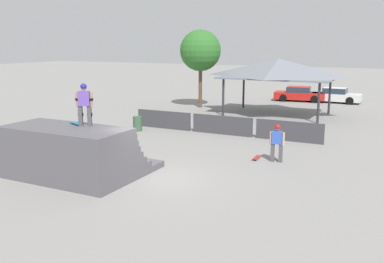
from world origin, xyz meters
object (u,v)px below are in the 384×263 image
(skater_on_deck, at_px, (84,102))
(bystander_walking, at_px, (277,140))
(tree_beside_pavilion, at_px, (200,51))
(trash_bin, at_px, (138,124))
(skateboard_on_ground, at_px, (256,158))
(parked_car_red, at_px, (299,94))
(skateboard_on_deck, at_px, (77,123))
(parked_car_white, at_px, (336,96))

(skater_on_deck, xyz_separation_m, bystander_walking, (5.84, 5.32, -1.93))
(tree_beside_pavilion, relative_size, trash_bin, 7.10)
(tree_beside_pavilion, distance_m, trash_bin, 10.81)
(skateboard_on_ground, height_order, trash_bin, trash_bin)
(bystander_walking, height_order, parked_car_red, bystander_walking)
(skater_on_deck, height_order, parked_car_red, skater_on_deck)
(skateboard_on_deck, xyz_separation_m, tree_beside_pavilion, (-3.49, 18.12, 2.39))
(skater_on_deck, relative_size, parked_car_white, 0.39)
(parked_car_red, bearing_deg, skateboard_on_ground, -89.40)
(bystander_walking, xyz_separation_m, parked_car_white, (-0.64, 20.53, -0.36))
(trash_bin, bearing_deg, skateboard_on_ground, -18.96)
(skateboard_on_deck, height_order, parked_car_white, skateboard_on_deck)
(tree_beside_pavilion, xyz_separation_m, parked_car_red, (6.17, 7.25, -3.82))
(skateboard_on_ground, height_order, parked_car_red, parked_car_red)
(skateboard_on_deck, xyz_separation_m, bystander_walking, (6.33, 5.27, -1.07))
(skateboard_on_ground, relative_size, parked_car_red, 0.19)
(trash_bin, distance_m, parked_car_red, 18.09)
(skateboard_on_deck, xyz_separation_m, trash_bin, (-2.73, 8.10, -1.61))
(parked_car_red, bearing_deg, trash_bin, -114.58)
(bystander_walking, height_order, skateboard_on_ground, bystander_walking)
(skater_on_deck, height_order, trash_bin, skater_on_deck)
(bystander_walking, height_order, parked_car_white, bystander_walking)
(skateboard_on_deck, xyz_separation_m, parked_car_white, (5.69, 25.80, -1.44))
(parked_car_white, bearing_deg, tree_beside_pavilion, -139.15)
(skateboard_on_ground, relative_size, trash_bin, 1.01)
(skateboard_on_deck, bearing_deg, parked_car_white, 100.52)
(skater_on_deck, relative_size, skateboard_on_ground, 1.85)
(bystander_walking, bearing_deg, trash_bin, -22.95)
(tree_beside_pavilion, relative_size, parked_car_red, 1.35)
(skater_on_deck, height_order, tree_beside_pavilion, tree_beside_pavilion)
(bystander_walking, bearing_deg, skateboard_on_ground, -7.88)
(skater_on_deck, relative_size, tree_beside_pavilion, 0.26)
(skateboard_on_deck, height_order, parked_car_red, skateboard_on_deck)
(skateboard_on_deck, relative_size, trash_bin, 0.95)
(skateboard_on_deck, height_order, skateboard_on_ground, skateboard_on_deck)
(parked_car_white, bearing_deg, skateboard_on_deck, -101.51)
(skater_on_deck, xyz_separation_m, skateboard_on_deck, (-0.48, 0.05, -0.86))
(bystander_walking, xyz_separation_m, trash_bin, (-9.05, 2.84, -0.54))
(skater_on_deck, distance_m, parked_car_red, 25.62)
(skateboard_on_ground, bearing_deg, bystander_walking, 83.74)
(skateboard_on_ground, distance_m, trash_bin, 8.63)
(parked_car_red, bearing_deg, parked_car_white, 1.01)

